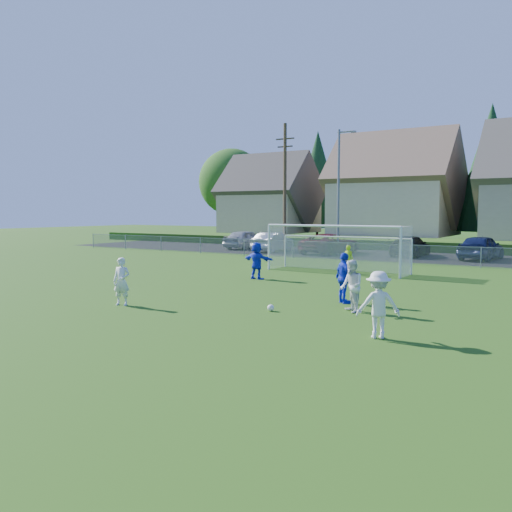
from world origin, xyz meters
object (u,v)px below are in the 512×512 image
object	(u,v)px
soccer_ball	(271,308)
player_blue_a	(344,278)
car_a	(246,239)
car_e	(481,247)
goalkeeper	(348,259)
soccer_goal	(339,241)
car_c	(330,244)
player_white_a	(122,281)
player_white_c	(378,305)
player_white_b	(351,286)
car_d	(410,246)
player_blue_b	(257,261)
car_b	(273,242)

from	to	relation	value
soccer_ball	player_blue_a	distance (m)	3.09
car_a	car_e	bearing A→B (deg)	178.88
goalkeeper	soccer_goal	world-z (taller)	soccer_goal
goalkeeper	car_c	world-z (taller)	car_c
player_white_a	car_a	distance (m)	27.71
player_white_a	car_a	xyz separation A→B (m)	(-11.73, 25.10, -0.01)
player_white_c	car_e	xyz separation A→B (m)	(-1.99, 24.69, -0.04)
player_white_b	car_d	xyz separation A→B (m)	(-4.81, 22.06, -0.12)
player_white_b	player_white_c	bearing A→B (deg)	-8.91
goalkeeper	car_e	size ratio (longest dim) A/B	0.31
player_blue_b	car_a	world-z (taller)	player_blue_b
goalkeeper	car_a	distance (m)	19.03
car_a	car_b	distance (m)	3.72
player_blue_b	soccer_goal	world-z (taller)	soccer_goal
player_white_a	player_white_c	distance (m)	9.02
player_white_b	player_white_c	size ratio (longest dim) A/B	0.98
goalkeeper	car_e	distance (m)	12.71
car_b	car_d	distance (m)	10.59
car_a	car_e	distance (m)	18.75
car_a	car_c	distance (m)	8.35
player_white_a	player_white_c	xyz separation A→B (m)	(9.01, 0.12, 0.03)
soccer_ball	player_white_a	size ratio (longest dim) A/B	0.13
car_c	car_d	xyz separation A→B (m)	(5.71, 1.03, -0.04)
goalkeeper	car_c	size ratio (longest dim) A/B	0.27
player_blue_a	car_c	world-z (taller)	player_blue_a
player_white_c	car_c	world-z (taller)	player_white_c
player_white_a	player_blue_a	size ratio (longest dim) A/B	0.93
player_white_c	car_c	bearing A→B (deg)	-93.22
car_e	soccer_goal	size ratio (longest dim) A/B	0.65
player_white_b	car_e	world-z (taller)	player_white_b
soccer_ball	car_a	size ratio (longest dim) A/B	0.05
car_a	car_b	bearing A→B (deg)	159.18
goalkeeper	soccer_goal	distance (m)	1.32
player_white_a	car_b	bearing A→B (deg)	89.51
player_white_c	player_blue_b	xyz separation A→B (m)	(-8.98, 8.35, 0.02)
player_blue_b	car_a	size ratio (longest dim) A/B	0.37
car_c	player_white_a	bearing A→B (deg)	106.04
goalkeeper	player_blue_a	bearing A→B (deg)	114.33
player_white_a	car_d	world-z (taller)	player_white_a
player_white_a	car_a	world-z (taller)	player_white_a
soccer_ball	player_white_c	distance (m)	4.56
soccer_ball	car_c	world-z (taller)	car_c
player_blue_a	car_a	world-z (taller)	player_blue_a
car_c	car_d	size ratio (longest dim) A/B	1.10
player_blue_b	car_a	xyz separation A→B (m)	(-11.76, 16.63, -0.07)
car_a	car_e	xyz separation A→B (m)	(18.75, -0.29, 0.01)
soccer_ball	player_blue_b	distance (m)	8.26
player_blue_a	car_c	distance (m)	21.84
player_white_c	player_white_b	bearing A→B (deg)	-86.97
player_white_c	car_e	world-z (taller)	player_white_c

